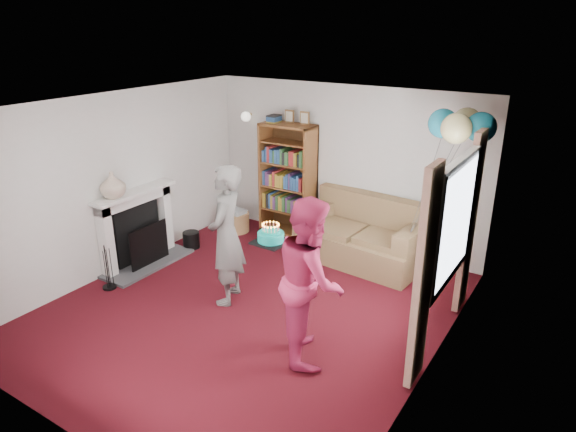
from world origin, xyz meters
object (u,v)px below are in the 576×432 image
Objects in this scene: sofa at (364,238)px; person_striped at (226,235)px; bookcase at (289,182)px; person_magenta at (311,279)px; birthday_cake at (271,237)px.

person_striped is at bearing -110.09° from sofa.
person_magenta is at bearing -53.66° from bookcase.
person_striped reaches higher than person_magenta.
person_striped is 1.01× the size of person_magenta.
bookcase is 1.15× the size of sofa.
birthday_cake is at bearing -88.32° from sofa.
sofa is 1.01× the size of person_striped.
person_magenta is at bearing -73.38° from sofa.
birthday_cake is (0.81, -0.22, 0.25)m from person_striped.
person_striped is at bearing 165.14° from birthday_cake.
person_striped reaches higher than sofa.
person_magenta is at bearing -17.66° from birthday_cake.
person_magenta reaches higher than sofa.
bookcase is 1.59m from sofa.
birthday_cake is at bearing 38.64° from person_magenta.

